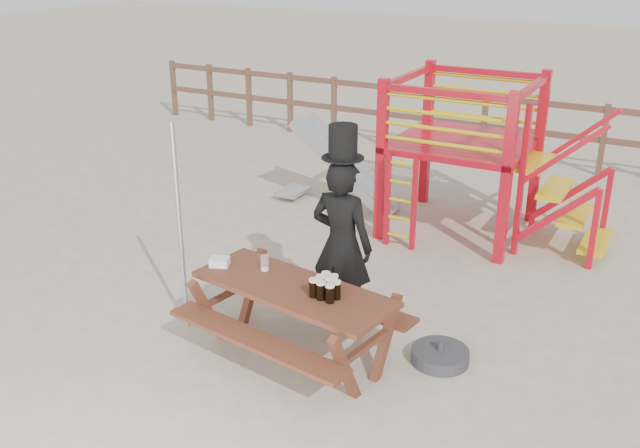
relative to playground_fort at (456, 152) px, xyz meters
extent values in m
plane|color=#C0AD95|center=(-0.12, -3.58, -1.07)|extent=(60.00, 60.00, 0.00)
cube|color=brown|center=(-0.12, 3.42, 0.03)|extent=(15.00, 0.06, 0.10)
cube|color=brown|center=(-0.12, 3.42, -0.47)|extent=(15.00, 0.06, 0.10)
cube|color=brown|center=(-7.62, 3.42, -0.47)|extent=(0.09, 0.09, 1.20)
cube|color=brown|center=(-6.62, 3.42, -0.47)|extent=(0.09, 0.09, 1.20)
cube|color=brown|center=(-5.62, 3.42, -0.47)|extent=(0.09, 0.09, 1.20)
cube|color=brown|center=(-4.62, 3.42, -0.47)|extent=(0.09, 0.09, 1.20)
cube|color=brown|center=(-3.62, 3.42, -0.47)|extent=(0.09, 0.09, 1.20)
cube|color=brown|center=(-2.62, 3.42, -0.47)|extent=(0.09, 0.09, 1.20)
cube|color=brown|center=(-1.62, 3.42, -0.47)|extent=(0.09, 0.09, 1.20)
cube|color=brown|center=(-0.62, 3.42, -0.47)|extent=(0.09, 0.09, 1.20)
cube|color=brown|center=(0.38, 3.42, -0.47)|extent=(0.09, 0.09, 1.20)
cube|color=brown|center=(1.38, 3.42, -0.47)|extent=(0.09, 0.09, 1.20)
cube|color=#B90C1B|center=(-0.72, -0.78, -0.02)|extent=(0.12, 0.12, 2.10)
cube|color=#B90C1B|center=(0.88, -0.78, -0.02)|extent=(0.12, 0.12, 2.10)
cube|color=#B90C1B|center=(-0.72, 0.82, -0.02)|extent=(0.12, 0.12, 2.10)
cube|color=#B90C1B|center=(0.88, 0.82, -0.02)|extent=(0.12, 0.12, 2.10)
cube|color=#B90C1B|center=(0.08, 0.02, 0.13)|extent=(1.72, 1.72, 0.08)
cube|color=#B90C1B|center=(0.08, -0.78, 0.93)|extent=(1.60, 0.08, 0.08)
cube|color=#B90C1B|center=(0.08, 0.82, 0.93)|extent=(1.60, 0.08, 0.08)
cube|color=#B90C1B|center=(-0.72, 0.02, 0.93)|extent=(0.08, 1.60, 0.08)
cube|color=#B90C1B|center=(0.88, 0.02, 0.93)|extent=(0.08, 1.60, 0.08)
cylinder|color=gold|center=(0.08, -0.78, 0.31)|extent=(1.50, 0.05, 0.05)
cylinder|color=gold|center=(0.08, 0.82, 0.31)|extent=(1.50, 0.05, 0.05)
cylinder|color=gold|center=(0.08, -0.78, 0.49)|extent=(1.50, 0.05, 0.05)
cylinder|color=gold|center=(0.08, 0.82, 0.49)|extent=(1.50, 0.05, 0.05)
cylinder|color=gold|center=(0.08, -0.78, 0.67)|extent=(1.50, 0.05, 0.05)
cylinder|color=gold|center=(0.08, 0.82, 0.67)|extent=(1.50, 0.05, 0.05)
cylinder|color=gold|center=(0.08, -0.78, 0.85)|extent=(1.50, 0.05, 0.05)
cylinder|color=gold|center=(0.08, 0.82, 0.85)|extent=(1.50, 0.05, 0.05)
cube|color=#B90C1B|center=(-0.55, -0.93, -0.47)|extent=(0.06, 0.06, 1.20)
cube|color=#B90C1B|center=(-0.19, -0.93, -0.47)|extent=(0.06, 0.06, 1.20)
cylinder|color=gold|center=(-0.37, -0.93, -0.92)|extent=(0.36, 0.04, 0.04)
cylinder|color=gold|center=(-0.37, -0.93, -0.68)|extent=(0.36, 0.04, 0.04)
cylinder|color=gold|center=(-0.37, -0.93, -0.44)|extent=(0.36, 0.04, 0.04)
cylinder|color=gold|center=(-0.37, -0.93, -0.20)|extent=(0.36, 0.04, 0.04)
cylinder|color=gold|center=(-0.37, -0.93, 0.04)|extent=(0.36, 0.04, 0.04)
cube|color=gold|center=(1.03, 0.02, 0.01)|extent=(0.30, 0.90, 0.06)
cube|color=gold|center=(1.31, 0.02, -0.29)|extent=(0.30, 0.90, 0.06)
cube|color=gold|center=(1.59, 0.02, -0.59)|extent=(0.30, 0.90, 0.06)
cube|color=gold|center=(1.87, 0.02, -0.89)|extent=(0.30, 0.90, 0.06)
cube|color=#B90C1B|center=(1.43, -0.43, -0.47)|extent=(0.95, 0.08, 0.86)
cube|color=#B90C1B|center=(1.43, 0.47, -0.47)|extent=(0.95, 0.08, 0.86)
cube|color=silver|center=(-1.62, 0.02, -0.45)|extent=(1.53, 0.55, 1.21)
cube|color=silver|center=(-1.62, -0.25, -0.41)|extent=(1.58, 0.04, 1.28)
cube|color=silver|center=(-1.62, 0.29, -0.41)|extent=(1.58, 0.04, 1.28)
cube|color=silver|center=(-2.52, 0.02, -0.97)|extent=(0.35, 0.55, 0.05)
cube|color=brown|center=(-0.22, -3.81, -0.35)|extent=(2.00, 1.01, 0.05)
cube|color=brown|center=(-0.30, -4.33, -0.64)|extent=(1.93, 0.56, 0.04)
cube|color=brown|center=(-0.14, -3.29, -0.64)|extent=(1.93, 0.56, 0.04)
cube|color=brown|center=(-1.03, -3.68, -0.73)|extent=(0.25, 1.15, 0.69)
cube|color=brown|center=(0.58, -3.93, -0.73)|extent=(0.25, 1.15, 0.69)
imported|color=black|center=(-0.11, -3.07, -0.18)|extent=(0.66, 0.44, 1.78)
cube|color=#0D942A|center=(-0.10, -2.93, 0.03)|extent=(0.07, 0.02, 0.41)
cylinder|color=black|center=(-0.11, -3.07, 0.71)|extent=(0.40, 0.40, 0.01)
cylinder|color=black|center=(-0.11, -3.07, 0.87)|extent=(0.27, 0.27, 0.31)
cube|color=white|center=(-0.10, -2.93, 0.98)|extent=(0.14, 0.01, 0.04)
cylinder|color=#B2B2B7|center=(-1.47, -3.84, 0.00)|extent=(0.05, 0.05, 2.14)
cylinder|color=#333337|center=(1.02, -3.22, -1.01)|extent=(0.54, 0.54, 0.13)
cylinder|color=#333337|center=(1.02, -3.22, -0.89)|extent=(0.06, 0.06, 0.10)
cube|color=white|center=(-1.07, -3.77, -0.29)|extent=(0.22, 0.20, 0.08)
cylinder|color=black|center=(0.04, -3.89, -0.25)|extent=(0.08, 0.08, 0.15)
cylinder|color=#F3E5C7|center=(0.04, -3.89, -0.17)|extent=(0.08, 0.08, 0.02)
cylinder|color=black|center=(0.12, -3.90, -0.25)|extent=(0.08, 0.08, 0.15)
cylinder|color=#F3E5C7|center=(0.12, -3.90, -0.17)|extent=(0.08, 0.08, 0.02)
cylinder|color=black|center=(0.21, -3.91, -0.25)|extent=(0.08, 0.08, 0.15)
cylinder|color=#F3E5C7|center=(0.21, -3.91, -0.17)|extent=(0.08, 0.08, 0.02)
cylinder|color=black|center=(0.06, -3.80, -0.25)|extent=(0.08, 0.08, 0.15)
cylinder|color=#F3E5C7|center=(0.06, -3.80, -0.17)|extent=(0.08, 0.08, 0.02)
cylinder|color=black|center=(0.14, -3.81, -0.25)|extent=(0.08, 0.08, 0.15)
cylinder|color=#F3E5C7|center=(0.14, -3.81, -0.17)|extent=(0.08, 0.08, 0.02)
cylinder|color=black|center=(0.23, -3.82, -0.25)|extent=(0.08, 0.08, 0.15)
cylinder|color=#F3E5C7|center=(0.23, -3.82, -0.17)|extent=(0.08, 0.08, 0.02)
cylinder|color=black|center=(0.07, -3.72, -0.25)|extent=(0.08, 0.08, 0.15)
cylinder|color=#F3E5C7|center=(0.07, -3.72, -0.17)|extent=(0.08, 0.08, 0.02)
cylinder|color=black|center=(0.15, -3.73, -0.25)|extent=(0.08, 0.08, 0.15)
cylinder|color=#F3E5C7|center=(0.15, -3.73, -0.17)|extent=(0.08, 0.08, 0.02)
cylinder|color=silver|center=(-0.64, -3.64, -0.25)|extent=(0.08, 0.08, 0.15)
cylinder|color=#F3E5C7|center=(-0.64, -3.64, -0.32)|extent=(0.07, 0.07, 0.02)
camera|label=1|loc=(2.79, -8.76, 2.62)|focal=40.00mm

